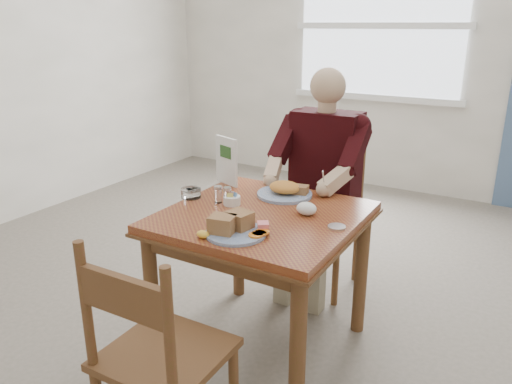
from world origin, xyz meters
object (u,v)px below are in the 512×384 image
Objects in this scene: chair_far at (324,214)px; diner at (321,166)px; near_plate at (235,227)px; table at (262,234)px; far_plate at (286,190)px; chair_near at (157,358)px.

diner is (0.00, -0.09, 0.33)m from chair_far.
diner is at bearing 91.20° from near_plate.
far_plate reaches higher than table.
chair_far and chair_near have the same top height.
chair_far is at bearing 90.00° from table.
far_plate is (-0.02, 0.28, 0.14)m from table.
chair_far is at bearing 91.53° from chair_near.
table is 0.32m from near_plate.
table is 0.97× the size of chair_near.
table is 0.73m from diner.
near_plate reaches higher than far_plate.
diner is 0.99m from near_plate.
near_plate is 0.85× the size of far_plate.
chair_near reaches higher than near_plate.
near_plate is at bearing -85.79° from table.
table is 0.86m from chair_near.
near_plate is (0.02, -0.28, 0.14)m from table.
chair_near is at bearing -88.38° from diner.
chair_far is (0.00, 0.80, -0.16)m from table.
near_plate is at bearing -88.80° from diner.
chair_far is 1.64m from chair_near.
chair_near is 2.83× the size of far_plate.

